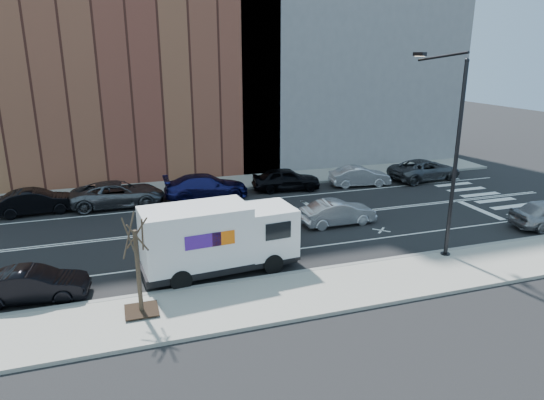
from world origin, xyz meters
TOP-DOWN VIEW (x-y plane):
  - ground at (0.00, 0.00)m, footprint 120.00×120.00m
  - sidewalk_near at (0.00, -8.80)m, footprint 44.00×3.60m
  - sidewalk_far at (0.00, 8.80)m, footprint 44.00×3.60m
  - curb_near at (0.00, -7.00)m, footprint 44.00×0.25m
  - curb_far at (0.00, 7.00)m, footprint 44.00×0.25m
  - crosswalk at (16.00, 0.00)m, footprint 3.00×14.00m
  - road_markings at (0.00, 0.00)m, footprint 40.00×8.60m
  - bldg_brick at (-8.00, 15.60)m, footprint 26.00×10.00m
  - bldg_concrete at (12.00, 15.60)m, footprint 20.00×10.00m
  - streetlight at (7.00, -6.91)m, footprint 0.44×4.02m
  - street_tree at (-7.00, -8.40)m, footprint 1.20×1.20m
  - fedex_van at (-3.49, -5.60)m, footprint 6.94×2.86m
  - far_parked_b at (-12.13, 5.76)m, footprint 4.63×1.92m
  - far_parked_c at (-7.43, 5.77)m, footprint 5.69×2.67m
  - far_parked_d at (-1.86, 5.80)m, footprint 5.57×2.42m
  - far_parked_e at (3.81, 5.92)m, footprint 4.93×2.49m
  - far_parked_f at (9.27, 5.37)m, footprint 4.46×2.03m
  - far_parked_g at (14.77, 5.35)m, footprint 5.83×3.11m
  - driving_sedan at (4.16, -1.64)m, footprint 4.27×1.59m
  - near_parked_rear_a at (-10.88, -5.91)m, footprint 4.20×1.85m

SIDE VIEW (x-z plane):
  - ground at x=0.00m, z-range 0.00..0.00m
  - crosswalk at x=16.00m, z-range 0.00..0.01m
  - road_markings at x=0.00m, z-range 0.00..0.01m
  - sidewalk_near at x=0.00m, z-range 0.00..0.15m
  - sidewalk_far at x=0.00m, z-range 0.00..0.15m
  - curb_near at x=0.00m, z-range 0.00..0.17m
  - curb_far at x=0.00m, z-range 0.00..0.17m
  - near_parked_rear_a at x=-10.88m, z-range 0.00..1.34m
  - driving_sedan at x=4.16m, z-range 0.00..1.40m
  - far_parked_f at x=9.27m, z-range 0.00..1.42m
  - far_parked_b at x=-12.13m, z-range 0.00..1.49m
  - far_parked_g at x=14.77m, z-range 0.00..1.56m
  - far_parked_c at x=-7.43m, z-range 0.00..1.57m
  - far_parked_d at x=-1.86m, z-range 0.00..1.60m
  - far_parked_e at x=3.81m, z-range 0.00..1.61m
  - street_tree at x=-7.00m, z-range -0.42..3.33m
  - fedex_van at x=-3.49m, z-range 0.08..3.17m
  - streetlight at x=7.00m, z-range 0.41..9.75m
  - bldg_brick at x=-8.00m, z-range 0.00..22.00m
  - bldg_concrete at x=12.00m, z-range 0.00..26.00m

